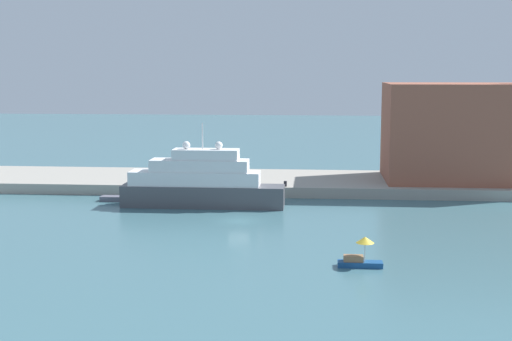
# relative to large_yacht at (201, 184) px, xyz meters

# --- Properties ---
(ground) EXTENTS (400.00, 400.00, 0.00)m
(ground) POSITION_rel_large_yacht_xyz_m (6.22, -8.75, -3.19)
(ground) COLOR #3D6670
(quay_dock) EXTENTS (110.00, 18.79, 1.58)m
(quay_dock) POSITION_rel_large_yacht_xyz_m (6.22, 16.65, -2.40)
(quay_dock) COLOR gray
(quay_dock) RESTS_ON ground
(large_yacht) EXTENTS (22.32, 4.24, 11.53)m
(large_yacht) POSITION_rel_large_yacht_xyz_m (0.00, 0.00, 0.00)
(large_yacht) COLOR #4C4C51
(large_yacht) RESTS_ON ground
(small_motorboat) EXTENTS (4.29, 1.74, 2.98)m
(small_motorboat) POSITION_rel_large_yacht_xyz_m (20.12, -28.29, -2.08)
(small_motorboat) COLOR navy
(small_motorboat) RESTS_ON ground
(work_barge) EXTENTS (4.41, 1.69, 0.72)m
(work_barge) POSITION_rel_large_yacht_xyz_m (-12.78, 2.91, -2.83)
(work_barge) COLOR #595966
(work_barge) RESTS_ON ground
(harbor_building) EXTENTS (20.88, 15.16, 14.99)m
(harbor_building) POSITION_rel_large_yacht_xyz_m (36.88, 16.75, 5.89)
(harbor_building) COLOR #93513D
(harbor_building) RESTS_ON quay_dock
(parked_car) EXTENTS (4.05, 1.72, 1.41)m
(parked_car) POSITION_rel_large_yacht_xyz_m (-7.09, 14.63, -1.00)
(parked_car) COLOR silver
(parked_car) RESTS_ON quay_dock
(person_figure) EXTENTS (0.36, 0.36, 1.56)m
(person_figure) POSITION_rel_large_yacht_xyz_m (-1.25, 9.58, -0.88)
(person_figure) COLOR #334C8C
(person_figure) RESTS_ON quay_dock
(mooring_bollard) EXTENTS (0.46, 0.46, 0.79)m
(mooring_bollard) POSITION_rel_large_yacht_xyz_m (11.25, 8.34, -1.21)
(mooring_bollard) COLOR black
(mooring_bollard) RESTS_ON quay_dock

